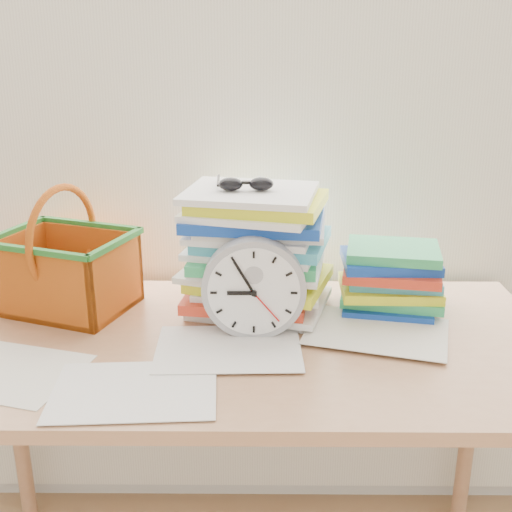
{
  "coord_description": "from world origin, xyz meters",
  "views": [
    {
      "loc": [
        0.05,
        0.32,
        1.39
      ],
      "look_at": [
        0.04,
        1.6,
        0.94
      ],
      "focal_mm": 45.0,
      "sensor_mm": 36.0,
      "label": 1
    }
  ],
  "objects_px": {
    "desk": "(238,369)",
    "paper_stack": "(255,251)",
    "basket": "(64,250)",
    "book_stack": "(394,278)",
    "clock": "(254,288)"
  },
  "relations": [
    {
      "from": "desk",
      "to": "clock",
      "type": "distance_m",
      "value": 0.19
    },
    {
      "from": "desk",
      "to": "paper_stack",
      "type": "bearing_deg",
      "value": 76.97
    },
    {
      "from": "book_stack",
      "to": "paper_stack",
      "type": "bearing_deg",
      "value": -178.36
    },
    {
      "from": "paper_stack",
      "to": "desk",
      "type": "bearing_deg",
      "value": -103.03
    },
    {
      "from": "desk",
      "to": "clock",
      "type": "height_order",
      "value": "clock"
    },
    {
      "from": "desk",
      "to": "basket",
      "type": "bearing_deg",
      "value": 157.96
    },
    {
      "from": "clock",
      "to": "basket",
      "type": "relative_size",
      "value": 0.76
    },
    {
      "from": "paper_stack",
      "to": "clock",
      "type": "distance_m",
      "value": 0.15
    },
    {
      "from": "paper_stack",
      "to": "book_stack",
      "type": "relative_size",
      "value": 1.27
    },
    {
      "from": "paper_stack",
      "to": "basket",
      "type": "distance_m",
      "value": 0.46
    },
    {
      "from": "basket",
      "to": "book_stack",
      "type": "bearing_deg",
      "value": 19.98
    },
    {
      "from": "desk",
      "to": "book_stack",
      "type": "relative_size",
      "value": 5.22
    },
    {
      "from": "desk",
      "to": "paper_stack",
      "type": "relative_size",
      "value": 4.11
    },
    {
      "from": "paper_stack",
      "to": "basket",
      "type": "bearing_deg",
      "value": 178.85
    },
    {
      "from": "paper_stack",
      "to": "clock",
      "type": "relative_size",
      "value": 1.5
    }
  ]
}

